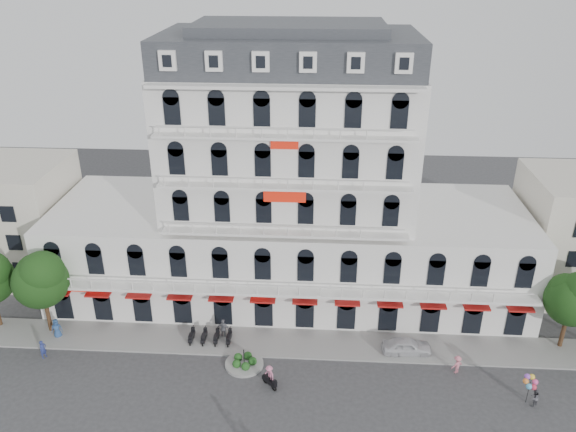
{
  "coord_description": "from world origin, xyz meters",
  "views": [
    {
      "loc": [
        2.85,
        -30.39,
        31.22
      ],
      "look_at": [
        0.39,
        10.0,
        11.92
      ],
      "focal_mm": 35.0,
      "sensor_mm": 36.0,
      "label": 1
    }
  ],
  "objects": [
    {
      "name": "balloon_vendor",
      "position": [
        19.22,
        2.95,
        1.29
      ],
      "size": [
        1.45,
        1.31,
        2.45
      ],
      "color": "#53535A",
      "rests_on": "ground"
    },
    {
      "name": "rider_center",
      "position": [
        -0.68,
        3.62,
        1.06
      ],
      "size": [
        1.29,
        1.32,
        2.03
      ],
      "rotation": [
        0.0,
        0.0,
        5.48
      ],
      "color": "black",
      "rests_on": "ground"
    },
    {
      "name": "tree_west_inner",
      "position": [
        -20.95,
        9.48,
        5.68
      ],
      "size": [
        4.76,
        4.76,
        8.25
      ],
      "color": "#382314",
      "rests_on": "ground"
    },
    {
      "name": "tree_east_inner",
      "position": [
        24.05,
        9.98,
        5.21
      ],
      "size": [
        4.4,
        4.37,
        7.57
      ],
      "color": "#382314",
      "rests_on": "ground"
    },
    {
      "name": "parked_scooter_row",
      "position": [
        -6.35,
        8.8,
        0.0
      ],
      "size": [
        4.4,
        1.8,
        1.1
      ],
      "primitive_type": null,
      "color": "black",
      "rests_on": "ground"
    },
    {
      "name": "ground",
      "position": [
        0.0,
        0.0,
        0.0
      ],
      "size": [
        120.0,
        120.0,
        0.0
      ],
      "primitive_type": "plane",
      "color": "#38383A",
      "rests_on": "ground"
    },
    {
      "name": "flank_building_west",
      "position": [
        -30.0,
        20.0,
        6.0
      ],
      "size": [
        14.0,
        10.0,
        12.0
      ],
      "primitive_type": "cube",
      "color": "beige",
      "rests_on": "ground"
    },
    {
      "name": "main_building",
      "position": [
        0.0,
        18.0,
        9.96
      ],
      "size": [
        45.0,
        15.0,
        25.8
      ],
      "color": "silver",
      "rests_on": "ground"
    },
    {
      "name": "sidewalk",
      "position": [
        0.0,
        9.0,
        0.08
      ],
      "size": [
        53.0,
        4.0,
        0.16
      ],
      "primitive_type": "cube",
      "color": "gray",
      "rests_on": "ground"
    },
    {
      "name": "pedestrian_mid",
      "position": [
        -5.27,
        9.5,
        0.97
      ],
      "size": [
        1.21,
        0.7,
        1.93
      ],
      "primitive_type": "imported",
      "rotation": [
        0.0,
        0.0,
        2.93
      ],
      "color": "slate",
      "rests_on": "ground"
    },
    {
      "name": "traffic_island",
      "position": [
        -3.0,
        6.0,
        0.26
      ],
      "size": [
        3.2,
        3.2,
        1.6
      ],
      "color": "gray",
      "rests_on": "ground"
    },
    {
      "name": "pedestrian_far",
      "position": [
        -20.0,
        5.97,
        0.84
      ],
      "size": [
        0.62,
        0.73,
        1.68
      ],
      "primitive_type": "imported",
      "rotation": [
        0.0,
        0.0,
        1.13
      ],
      "color": "navy",
      "rests_on": "ground"
    },
    {
      "name": "pedestrian_right",
      "position": [
        14.36,
        6.19,
        0.81
      ],
      "size": [
        1.2,
        1.04,
        1.62
      ],
      "primitive_type": "imported",
      "rotation": [
        0.0,
        0.0,
        3.66
      ],
      "color": "#D57082",
      "rests_on": "ground"
    },
    {
      "name": "parked_car",
      "position": [
        10.61,
        8.41,
        0.71
      ],
      "size": [
        4.27,
        1.92,
        1.42
      ],
      "primitive_type": "imported",
      "rotation": [
        0.0,
        0.0,
        1.63
      ],
      "color": "silver",
      "rests_on": "ground"
    },
    {
      "name": "pedestrian_left",
      "position": [
        -20.0,
        8.67,
        0.95
      ],
      "size": [
        1.06,
        0.84,
        1.9
      ],
      "primitive_type": "imported",
      "rotation": [
        0.0,
        0.0,
        0.28
      ],
      "color": "navy",
      "rests_on": "ground"
    }
  ]
}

